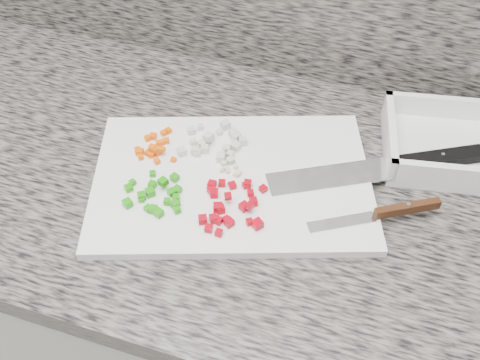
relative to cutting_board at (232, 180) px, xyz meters
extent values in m
cube|color=silver|center=(-0.03, 0.02, -0.48)|extent=(3.92, 0.62, 0.86)
cube|color=#69655D|center=(-0.03, 0.02, -0.03)|extent=(3.96, 0.64, 0.04)
cube|color=white|center=(0.00, 0.00, 0.00)|extent=(0.51, 0.42, 0.01)
cube|color=#F55C05|center=(-0.16, 0.00, 0.01)|extent=(0.01, 0.01, 0.01)
cube|color=#F55C05|center=(-0.15, 0.00, 0.01)|extent=(0.01, 0.01, 0.01)
cube|color=#F55C05|center=(-0.14, 0.04, 0.01)|extent=(0.01, 0.01, 0.01)
cube|color=#F55C05|center=(-0.13, 0.04, 0.01)|extent=(0.01, 0.01, 0.01)
cube|color=#F55C05|center=(-0.14, 0.00, 0.01)|extent=(0.01, 0.01, 0.01)
cube|color=#F55C05|center=(-0.14, 0.07, 0.01)|extent=(0.01, 0.01, 0.01)
cube|color=#F55C05|center=(-0.17, 0.01, 0.01)|extent=(0.01, 0.01, 0.01)
cube|color=#F55C05|center=(-0.13, 0.01, 0.02)|extent=(0.01, 0.01, 0.01)
cube|color=#F55C05|center=(-0.13, 0.01, 0.01)|extent=(0.01, 0.01, 0.01)
cube|color=#F55C05|center=(-0.10, 0.00, 0.01)|extent=(0.01, 0.01, 0.01)
cube|color=#F55C05|center=(-0.13, -0.01, 0.01)|extent=(0.01, 0.01, 0.01)
cube|color=#F55C05|center=(-0.16, 0.04, 0.01)|extent=(0.01, 0.01, 0.01)
cube|color=#F55C05|center=(-0.13, 0.01, 0.02)|extent=(0.01, 0.01, 0.01)
cube|color=#F55C05|center=(-0.14, 0.06, 0.01)|extent=(0.01, 0.01, 0.01)
cube|color=#F55C05|center=(-0.14, 0.01, 0.02)|extent=(0.01, 0.01, 0.01)
cube|color=#F55C05|center=(-0.14, 0.03, 0.01)|extent=(0.01, 0.01, 0.01)
cube|color=#F55C05|center=(-0.16, 0.04, 0.01)|extent=(0.01, 0.01, 0.01)
cube|color=#F55C05|center=(-0.16, -0.01, 0.01)|extent=(0.01, 0.01, 0.01)
cube|color=beige|center=(-0.10, 0.02, 0.01)|extent=(0.02, 0.02, 0.01)
cube|color=beige|center=(-0.06, 0.07, 0.01)|extent=(0.02, 0.02, 0.01)
cube|color=beige|center=(-0.09, 0.09, 0.01)|extent=(0.01, 0.01, 0.01)
cube|color=beige|center=(-0.05, 0.11, 0.01)|extent=(0.02, 0.02, 0.01)
cube|color=beige|center=(-0.01, 0.03, 0.01)|extent=(0.02, 0.02, 0.01)
cube|color=beige|center=(-0.05, 0.09, 0.01)|extent=(0.01, 0.01, 0.01)
cube|color=beige|center=(-0.02, 0.08, 0.01)|extent=(0.02, 0.02, 0.01)
cube|color=beige|center=(-0.02, 0.04, 0.01)|extent=(0.01, 0.01, 0.01)
cube|color=beige|center=(-0.03, 0.03, 0.01)|extent=(0.02, 0.02, 0.01)
cube|color=beige|center=(-0.01, 0.08, 0.01)|extent=(0.02, 0.02, 0.01)
cube|color=beige|center=(-0.06, 0.04, 0.01)|extent=(0.02, 0.02, 0.01)
cube|color=beige|center=(-0.02, 0.06, 0.01)|extent=(0.01, 0.01, 0.01)
cube|color=beige|center=(-0.03, 0.05, 0.01)|extent=(0.02, 0.02, 0.01)
cube|color=beige|center=(-0.03, 0.04, 0.01)|extent=(0.01, 0.01, 0.01)
cube|color=beige|center=(-0.07, 0.05, 0.01)|extent=(0.01, 0.01, 0.01)
cube|color=beige|center=(-0.01, 0.06, 0.01)|extent=(0.02, 0.02, 0.01)
cube|color=beige|center=(-0.03, 0.09, 0.01)|extent=(0.02, 0.02, 0.01)
cube|color=beige|center=(-0.01, 0.07, 0.01)|extent=(0.02, 0.02, 0.01)
cube|color=beige|center=(-0.06, 0.06, 0.02)|extent=(0.02, 0.02, 0.01)
cube|color=beige|center=(-0.01, 0.03, 0.01)|extent=(0.01, 0.01, 0.01)
cube|color=beige|center=(-0.10, 0.08, 0.01)|extent=(0.02, 0.02, 0.01)
cube|color=beige|center=(-0.09, 0.05, 0.01)|extent=(0.01, 0.01, 0.01)
cube|color=beige|center=(-0.07, 0.03, 0.01)|extent=(0.01, 0.01, 0.01)
cube|color=beige|center=(-0.08, 0.03, 0.01)|extent=(0.02, 0.02, 0.01)
cube|color=#23940D|center=(-0.07, -0.06, 0.01)|extent=(0.01, 0.01, 0.01)
cube|color=#23940D|center=(-0.14, -0.08, 0.01)|extent=(0.02, 0.02, 0.01)
cube|color=#23940D|center=(-0.13, -0.11, 0.01)|extent=(0.02, 0.02, 0.01)
cube|color=#23940D|center=(-0.11, -0.07, 0.01)|extent=(0.02, 0.02, 0.01)
cube|color=#23940D|center=(-0.12, -0.09, 0.01)|extent=(0.01, 0.01, 0.01)
cube|color=#23940D|center=(-0.06, -0.08, 0.01)|extent=(0.01, 0.01, 0.01)
cube|color=#23940D|center=(-0.08, -0.03, 0.01)|extent=(0.02, 0.02, 0.01)
cube|color=#23940D|center=(-0.07, -0.07, 0.01)|extent=(0.01, 0.01, 0.01)
cube|color=#23940D|center=(-0.08, -0.11, 0.01)|extent=(0.02, 0.02, 0.01)
cube|color=#23940D|center=(-0.09, -0.06, 0.02)|extent=(0.02, 0.02, 0.01)
cube|color=#23940D|center=(-0.12, -0.09, 0.01)|extent=(0.02, 0.02, 0.01)
cube|color=#23940D|center=(-0.09, -0.10, 0.01)|extent=(0.01, 0.01, 0.01)
cube|color=#23940D|center=(-0.10, -0.10, 0.01)|extent=(0.01, 0.01, 0.01)
cube|color=#23940D|center=(-0.11, -0.06, 0.01)|extent=(0.01, 0.01, 0.01)
cube|color=#23940D|center=(-0.14, -0.06, 0.01)|extent=(0.01, 0.01, 0.01)
cube|color=#23940D|center=(-0.08, -0.06, 0.01)|extent=(0.02, 0.02, 0.01)
cube|color=#23940D|center=(-0.06, -0.09, 0.01)|extent=(0.01, 0.01, 0.01)
cube|color=#23940D|center=(-0.12, -0.04, 0.01)|extent=(0.01, 0.01, 0.01)
cube|color=#23940D|center=(-0.08, -0.08, 0.01)|extent=(0.01, 0.01, 0.01)
cube|color=#B20213|center=(0.04, -0.03, 0.01)|extent=(0.01, 0.01, 0.01)
cube|color=#B20213|center=(-0.02, -0.04, 0.01)|extent=(0.02, 0.02, 0.01)
cube|color=#B20213|center=(-0.01, -0.10, 0.01)|extent=(0.02, 0.02, 0.01)
cube|color=#B20213|center=(0.05, -0.08, 0.01)|extent=(0.01, 0.01, 0.01)
cube|color=#B20213|center=(0.00, -0.07, 0.01)|extent=(0.02, 0.02, 0.01)
cube|color=#B20213|center=(0.01, -0.09, 0.01)|extent=(0.01, 0.01, 0.01)
cube|color=#B20213|center=(0.02, -0.11, 0.01)|extent=(0.01, 0.01, 0.01)
cube|color=#B20213|center=(0.00, -0.09, 0.01)|extent=(0.02, 0.02, 0.01)
cube|color=#B20213|center=(0.06, -0.01, 0.01)|extent=(0.01, 0.01, 0.01)
cube|color=#B20213|center=(0.05, -0.06, 0.02)|extent=(0.01, 0.01, 0.01)
cube|color=#B20213|center=(0.01, -0.05, 0.02)|extent=(0.01, 0.01, 0.01)
cube|color=#B20213|center=(0.03, -0.01, 0.01)|extent=(0.01, 0.01, 0.01)
cube|color=#B20213|center=(0.05, -0.04, 0.01)|extent=(0.02, 0.02, 0.01)
cube|color=#B20213|center=(0.01, -0.02, 0.01)|extent=(0.02, 0.02, 0.01)
cube|color=#B20213|center=(0.02, -0.09, 0.01)|extent=(0.01, 0.01, 0.01)
cube|color=#B20213|center=(-0.02, -0.03, 0.01)|extent=(0.01, 0.01, 0.01)
cube|color=#B20213|center=(0.00, -0.11, 0.01)|extent=(0.01, 0.01, 0.01)
cube|color=#B20213|center=(-0.01, -0.02, 0.01)|extent=(0.01, 0.01, 0.01)
cube|color=#B20213|center=(-0.01, -0.05, 0.01)|extent=(0.01, 0.01, 0.01)
cube|color=#B20213|center=(0.04, -0.06, 0.01)|extent=(0.02, 0.02, 0.01)
cube|color=#B20213|center=(0.07, -0.08, 0.01)|extent=(0.02, 0.02, 0.01)
cube|color=#B20213|center=(0.01, -0.07, 0.01)|extent=(0.02, 0.02, 0.01)
cube|color=#B20213|center=(0.03, -0.09, 0.01)|extent=(0.02, 0.02, 0.01)
cube|color=#B20213|center=(0.03, -0.01, 0.01)|extent=(0.01, 0.01, 0.01)
cube|color=beige|center=(0.01, 0.01, 0.01)|extent=(0.01, 0.01, 0.01)
cube|color=beige|center=(-0.01, 0.01, 0.01)|extent=(0.01, 0.01, 0.00)
cube|color=beige|center=(0.00, 0.02, 0.01)|extent=(0.01, 0.01, 0.00)
cube|color=beige|center=(-0.01, 0.01, 0.01)|extent=(0.01, 0.01, 0.01)
cube|color=beige|center=(0.00, 0.02, 0.01)|extent=(0.01, 0.01, 0.01)
cube|color=beige|center=(-0.02, 0.01, 0.01)|extent=(0.01, 0.01, 0.01)
cube|color=beige|center=(0.01, 0.00, 0.01)|extent=(0.01, 0.01, 0.01)
cube|color=beige|center=(-0.02, 0.02, 0.01)|extent=(0.01, 0.01, 0.01)
cube|color=silver|center=(0.16, 0.05, 0.01)|extent=(0.22, 0.15, 0.00)
cube|color=black|center=(0.31, 0.14, 0.02)|extent=(0.14, 0.09, 0.02)
cylinder|color=silver|center=(0.31, 0.14, 0.02)|extent=(0.01, 0.01, 0.00)
cube|color=silver|center=(0.18, -0.04, 0.01)|extent=(0.10, 0.07, 0.00)
cube|color=#472611|center=(0.27, 0.01, 0.02)|extent=(0.09, 0.06, 0.02)
cylinder|color=silver|center=(0.27, 0.01, 0.02)|extent=(0.01, 0.01, 0.00)
cube|color=white|center=(0.35, 0.18, 0.00)|extent=(0.28, 0.22, 0.01)
cube|color=white|center=(0.33, 0.26, 0.02)|extent=(0.25, 0.06, 0.04)
cube|color=white|center=(0.36, 0.10, 0.02)|extent=(0.25, 0.06, 0.04)
cube|color=white|center=(0.23, 0.16, 0.02)|extent=(0.04, 0.18, 0.04)
camera|label=1|loc=(0.19, -0.55, 0.63)|focal=40.00mm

